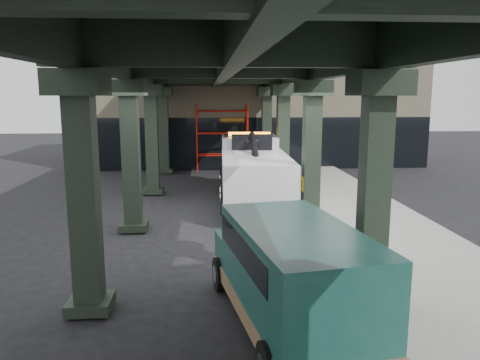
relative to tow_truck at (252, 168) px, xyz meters
name	(u,v)px	position (x,y,z in m)	size (l,w,h in m)	color
ground	(238,248)	(-1.01, -6.28, -1.45)	(90.00, 90.00, 0.00)	black
sidewalk	(363,224)	(3.49, -4.28, -1.38)	(5.00, 40.00, 0.15)	gray
lane_stripe	(284,228)	(0.69, -4.28, -1.45)	(0.12, 38.00, 0.01)	silver
viaduct	(222,65)	(-1.41, -4.28, 4.01)	(7.40, 32.00, 6.40)	black
building	(248,103)	(0.99, 13.72, 2.55)	(22.00, 10.00, 8.00)	#C6B793
scaffolding	(222,136)	(-1.01, 8.37, 0.66)	(3.08, 0.88, 4.00)	red
tow_truck	(252,168)	(0.00, 0.00, 0.00)	(2.93, 9.16, 2.98)	black
towed_van	(290,273)	(-0.36, -11.35, -0.29)	(2.88, 5.58, 2.16)	#124039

